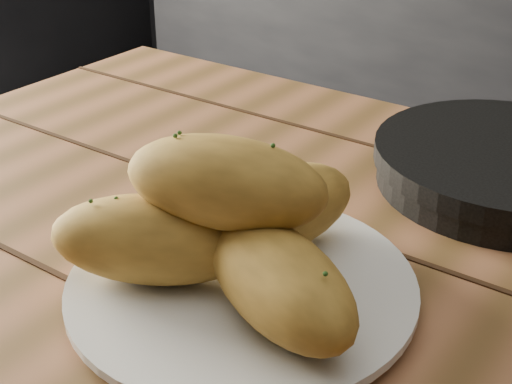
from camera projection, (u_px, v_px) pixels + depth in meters
plate at (242, 288)px, 0.59m from camera, size 0.29×0.29×0.02m
bread_rolls at (233, 227)px, 0.56m from camera, size 0.30×0.26×0.12m
skillet at (510, 166)px, 0.75m from camera, size 0.41×0.28×0.05m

